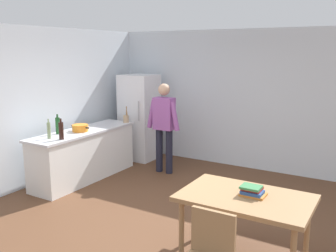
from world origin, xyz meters
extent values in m
plane|color=brown|center=(0.00, 0.00, 0.00)|extent=(14.00, 14.00, 0.00)
cube|color=silver|center=(0.00, 3.00, 1.35)|extent=(6.40, 0.12, 2.70)
cube|color=silver|center=(-2.60, 0.20, 1.35)|extent=(0.12, 5.60, 2.70)
cube|color=white|center=(-2.00, 0.80, 0.43)|extent=(0.60, 2.12, 0.86)
cube|color=silver|center=(-2.00, 0.80, 0.88)|extent=(0.64, 2.20, 0.04)
cube|color=white|center=(-1.90, 2.40, 0.90)|extent=(0.70, 0.64, 1.80)
cylinder|color=#B2B2B7|center=(-1.68, 2.06, 1.10)|extent=(0.02, 0.02, 0.40)
cylinder|color=#1E1E2D|center=(-1.06, 1.85, 0.42)|extent=(0.13, 0.13, 0.84)
cylinder|color=#1E1E2D|center=(-0.84, 1.85, 0.42)|extent=(0.13, 0.13, 0.84)
cube|color=#99519E|center=(-0.95, 1.85, 1.14)|extent=(0.38, 0.22, 0.60)
sphere|color=tan|center=(-0.95, 1.85, 1.59)|extent=(0.22, 0.22, 0.22)
cylinder|color=#99519E|center=(-1.20, 1.81, 1.12)|extent=(0.20, 0.09, 0.55)
cylinder|color=#99519E|center=(-0.70, 1.81, 1.12)|extent=(0.20, 0.09, 0.55)
cube|color=#9E754C|center=(1.40, -0.30, 0.72)|extent=(1.40, 0.90, 0.05)
cylinder|color=#9E754C|center=(0.80, -0.65, 0.35)|extent=(0.06, 0.06, 0.70)
cylinder|color=#9E754C|center=(0.80, 0.05, 0.35)|extent=(0.06, 0.06, 0.70)
cylinder|color=#9E754C|center=(2.00, 0.05, 0.35)|extent=(0.06, 0.06, 0.70)
cube|color=#9E754C|center=(1.40, -1.16, 0.70)|extent=(0.42, 0.04, 0.42)
cylinder|color=orange|center=(-1.98, 0.71, 0.96)|extent=(0.28, 0.28, 0.12)
cube|color=black|center=(-2.15, 0.71, 0.98)|extent=(0.06, 0.03, 0.02)
cube|color=black|center=(-1.81, 0.71, 0.98)|extent=(0.06, 0.03, 0.02)
cylinder|color=tan|center=(-1.79, 1.78, 0.97)|extent=(0.11, 0.11, 0.14)
cylinder|color=olive|center=(-1.77, 1.79, 1.11)|extent=(0.02, 0.05, 0.22)
cylinder|color=olive|center=(-1.77, 1.78, 1.11)|extent=(0.02, 0.04, 0.22)
cylinder|color=gray|center=(-2.03, 0.06, 1.03)|extent=(0.06, 0.06, 0.26)
cylinder|color=gray|center=(-2.03, 0.06, 1.19)|extent=(0.02, 0.02, 0.06)
cylinder|color=#1E5123|center=(-2.16, 0.37, 1.04)|extent=(0.08, 0.08, 0.28)
cylinder|color=#1E5123|center=(-2.16, 0.37, 1.21)|extent=(0.03, 0.03, 0.06)
cylinder|color=black|center=(-1.81, 0.11, 1.04)|extent=(0.08, 0.08, 0.28)
cylinder|color=black|center=(-1.81, 0.11, 1.21)|extent=(0.03, 0.03, 0.06)
cube|color=orange|center=(1.47, -0.25, 0.76)|extent=(0.26, 0.20, 0.02)
cube|color=#284C8E|center=(1.46, -0.26, 0.79)|extent=(0.23, 0.18, 0.03)
cube|color=#B22D28|center=(1.45, -0.23, 0.82)|extent=(0.21, 0.19, 0.02)
cube|color=#387A47|center=(1.44, -0.26, 0.85)|extent=(0.21, 0.18, 0.02)
camera|label=1|loc=(2.63, -4.01, 2.30)|focal=40.00mm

